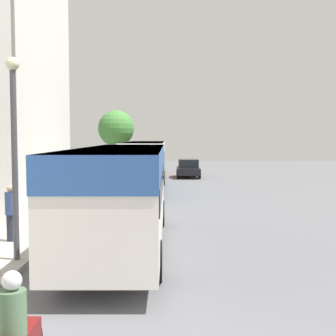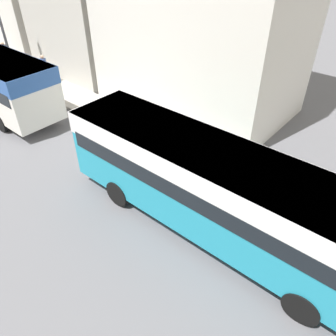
{
  "view_description": "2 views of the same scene",
  "coord_description": "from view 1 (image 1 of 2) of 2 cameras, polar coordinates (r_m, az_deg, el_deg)",
  "views": [
    {
      "loc": [
        -0.27,
        -5.39,
        3.47
      ],
      "look_at": [
        -0.29,
        25.26,
        1.38
      ],
      "focal_mm": 50.0,
      "sensor_mm": 36.0,
      "label": 1
    },
    {
      "loc": [
        5.03,
        27.85,
        8.34
      ],
      "look_at": [
        -1.91,
        22.01,
        1.51
      ],
      "focal_mm": 35.0,
      "sensor_mm": 36.0,
      "label": 2
    }
  ],
  "objects": [
    {
      "name": "car_crossing",
      "position": [
        39.26,
        2.52,
        -0.01
      ],
      "size": [
        1.93,
        3.97,
        1.55
      ],
      "color": "black",
      "rests_on": "ground_plane"
    },
    {
      "name": "street_tree",
      "position": [
        44.84,
        -6.31,
        4.79
      ],
      "size": [
        3.43,
        3.43,
        5.78
      ],
      "color": "brown",
      "rests_on": "sidewalk"
    },
    {
      "name": "pedestrian_walking_away",
      "position": [
        15.63,
        -18.56,
        -5.12
      ],
      "size": [
        0.36,
        0.36,
        1.79
      ],
      "color": "#232838",
      "rests_on": "sidewalk"
    },
    {
      "name": "bus_lead",
      "position": [
        14.54,
        -5.6,
        -1.84
      ],
      "size": [
        2.57,
        11.19,
        3.11
      ],
      "color": "silver",
      "rests_on": "ground_plane"
    },
    {
      "name": "lamp_post",
      "position": [
        13.06,
        -18.21,
        3.37
      ],
      "size": [
        0.36,
        0.36,
        5.39
      ],
      "color": "#47474C",
      "rests_on": "sidewalk"
    },
    {
      "name": "bus_third_in_line",
      "position": [
        43.75,
        -2.13,
        1.81
      ],
      "size": [
        2.54,
        9.94,
        2.87
      ],
      "color": "#EA5B23",
      "rests_on": "ground_plane"
    },
    {
      "name": "bus_following",
      "position": [
        29.6,
        -2.81,
        1.08
      ],
      "size": [
        2.49,
        11.03,
        3.1
      ],
      "color": "teal",
      "rests_on": "ground_plane"
    }
  ]
}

